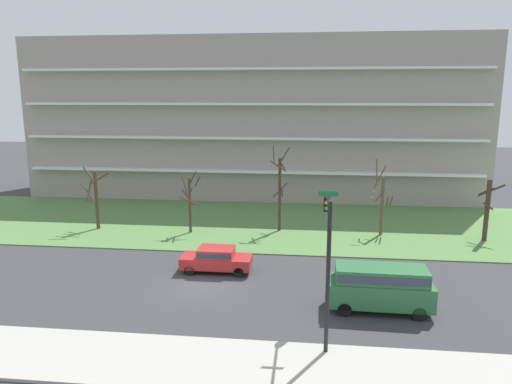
{
  "coord_description": "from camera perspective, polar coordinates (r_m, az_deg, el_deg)",
  "views": [
    {
      "loc": [
        6.12,
        -25.43,
        10.98
      ],
      "look_at": [
        2.59,
        6.0,
        4.47
      ],
      "focal_mm": 33.3,
      "sensor_mm": 36.0,
      "label": 1
    }
  ],
  "objects": [
    {
      "name": "sidewalk_curb_near",
      "position": [
        21.45,
        -11.78,
        -19.2
      ],
      "size": [
        80.0,
        4.0,
        0.15
      ],
      "primitive_type": "cube",
      "color": "#ADA89E",
      "rests_on": "ground"
    },
    {
      "name": "tree_right",
      "position": [
        38.39,
        14.86,
        -1.06
      ],
      "size": [
        1.73,
        1.68,
        6.08
      ],
      "color": "brown",
      "rests_on": "ground"
    },
    {
      "name": "tree_center",
      "position": [
        38.2,
        2.86,
        0.33
      ],
      "size": [
        1.56,
        1.59,
        6.96
      ],
      "color": "#423023",
      "rests_on": "ground"
    },
    {
      "name": "ground",
      "position": [
        28.36,
        -6.69,
        -11.23
      ],
      "size": [
        160.0,
        160.0,
        0.0
      ],
      "primitive_type": "plane",
      "color": "#38383A"
    },
    {
      "name": "tree_far_left",
      "position": [
        41.02,
        -18.73,
        -0.54
      ],
      "size": [
        1.99,
        2.03,
        5.3
      ],
      "color": "#4C3828",
      "rests_on": "ground"
    },
    {
      "name": "van_green_center_left",
      "position": [
        25.6,
        14.73,
        -10.77
      ],
      "size": [
        5.25,
        2.13,
        2.36
      ],
      "rotation": [
        0.0,
        0.0,
        -0.03
      ],
      "color": "#2D6B3D",
      "rests_on": "ground"
    },
    {
      "name": "grass_lawn_strip",
      "position": [
        41.37,
        -2.33,
        -3.72
      ],
      "size": [
        80.0,
        16.0,
        0.08
      ],
      "primitive_type": "cube",
      "color": "#547F42",
      "rests_on": "ground"
    },
    {
      "name": "tree_far_right",
      "position": [
        39.75,
        26.03,
        -1.78
      ],
      "size": [
        1.87,
        1.84,
        4.79
      ],
      "color": "#423023",
      "rests_on": "ground"
    },
    {
      "name": "apartment_building",
      "position": [
        53.39,
        -0.18,
        8.85
      ],
      "size": [
        47.83,
        12.06,
        16.79
      ],
      "color": "#9E938C",
      "rests_on": "ground"
    },
    {
      "name": "traffic_signal_mast",
      "position": [
        21.16,
        8.59,
        -6.25
      ],
      "size": [
        0.9,
        4.2,
        6.76
      ],
      "color": "black",
      "rests_on": "ground"
    },
    {
      "name": "sedan_red_near_left",
      "position": [
        30.23,
        -4.79,
        -7.95
      ],
      "size": [
        4.4,
        1.8,
        1.57
      ],
      "rotation": [
        0.0,
        0.0,
        3.14
      ],
      "color": "#B22828",
      "rests_on": "ground"
    },
    {
      "name": "tree_left",
      "position": [
        38.1,
        -7.93,
        -1.11
      ],
      "size": [
        1.66,
        2.02,
        5.07
      ],
      "color": "#4C3828",
      "rests_on": "ground"
    }
  ]
}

